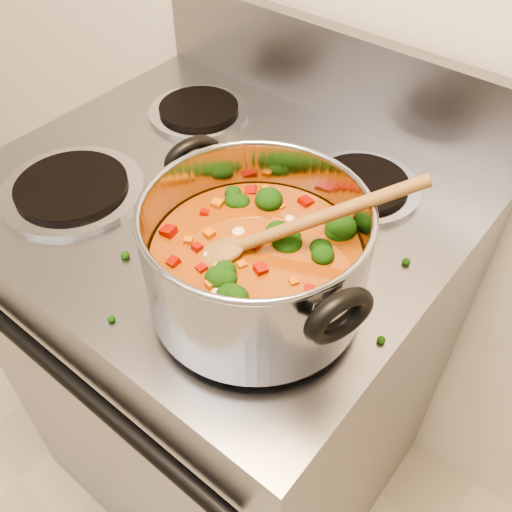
% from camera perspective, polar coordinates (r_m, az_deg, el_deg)
% --- Properties ---
extents(electric_range, '(0.73, 0.66, 1.08)m').
position_cam_1_polar(electric_range, '(1.24, -2.78, -9.88)').
color(electric_range, gray).
rests_on(electric_range, ground).
extents(stockpot, '(0.33, 0.26, 0.16)m').
position_cam_1_polar(stockpot, '(0.67, -0.01, -0.44)').
color(stockpot, gray).
rests_on(stockpot, electric_range).
extents(wooden_spoon, '(0.21, 0.21, 0.12)m').
position_cam_1_polar(wooden_spoon, '(0.64, 1.31, 2.04)').
color(wooden_spoon, brown).
rests_on(wooden_spoon, stockpot).
extents(cooktop_crumbs, '(0.25, 0.39, 0.01)m').
position_cam_1_polar(cooktop_crumbs, '(0.75, 8.59, -3.39)').
color(cooktop_crumbs, black).
rests_on(cooktop_crumbs, electric_range).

